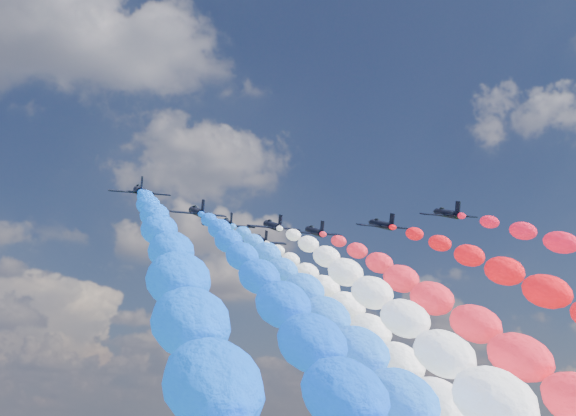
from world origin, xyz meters
name	(u,v)px	position (x,y,z in m)	size (l,w,h in m)	color
jet_0	(139,191)	(-27.40, -6.37, 93.60)	(9.71, 13.02, 2.87)	black
trail_0	(185,336)	(-27.40, -70.94, 63.31)	(6.67, 125.39, 63.65)	blue
jet_1	(197,212)	(-16.62, 3.68, 93.60)	(9.71, 13.02, 2.87)	black
trail_1	(293,353)	(-16.62, -60.89, 63.31)	(6.67, 125.39, 63.65)	blue
jet_2	(228,224)	(-9.88, 10.52, 93.60)	(9.71, 13.02, 2.87)	black
trail_2	(342,361)	(-9.88, -54.04, 63.31)	(6.67, 125.39, 63.65)	blue
jet_3	(273,226)	(-1.44, 9.67, 93.60)	(9.71, 13.02, 2.87)	black
trail_3	(425,362)	(-1.44, -54.90, 63.31)	(6.67, 125.39, 63.65)	white
jet_4	(261,240)	(-0.97, 21.73, 93.60)	(9.71, 13.02, 2.87)	black
trail_4	(385,371)	(-0.97, -42.84, 63.31)	(6.67, 125.39, 63.65)	white
jet_5	(315,231)	(7.45, 11.89, 93.60)	(9.71, 13.02, 2.87)	black
trail_5	(495,365)	(7.45, -52.68, 63.31)	(6.67, 125.39, 63.65)	red
jet_6	(382,225)	(18.05, 3.72, 93.60)	(9.71, 13.02, 2.87)	black
jet_7	(447,214)	(26.42, -6.49, 93.60)	(9.71, 13.02, 2.87)	black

